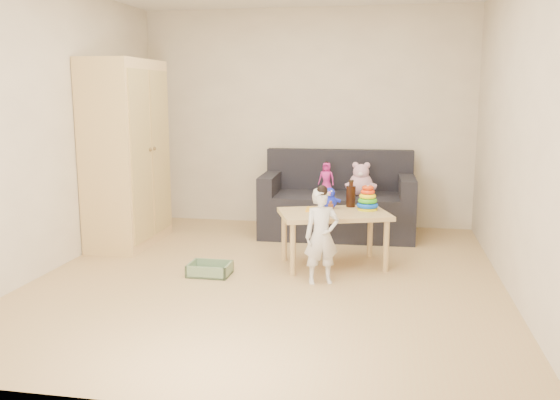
% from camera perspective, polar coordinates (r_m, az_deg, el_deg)
% --- Properties ---
extents(room, '(4.50, 4.50, 4.50)m').
position_cam_1_polar(room, '(5.04, -1.09, 6.81)').
color(room, tan).
rests_on(room, ground).
extents(wardrobe, '(0.54, 1.08, 1.94)m').
position_cam_1_polar(wardrobe, '(6.47, -14.56, 4.34)').
color(wardrobe, '#DDB379').
rests_on(wardrobe, ground).
extents(sofa, '(1.73, 0.90, 0.48)m').
position_cam_1_polar(sofa, '(6.77, 5.51, -1.41)').
color(sofa, black).
rests_on(sofa, ground).
extents(play_table, '(1.13, 0.90, 0.52)m').
position_cam_1_polar(play_table, '(5.57, 5.17, -3.76)').
color(play_table, '#D0BA72').
rests_on(play_table, ground).
extents(storage_bin, '(0.37, 0.28, 0.11)m').
position_cam_1_polar(storage_bin, '(5.36, -6.78, -6.61)').
color(storage_bin, '#688460').
rests_on(storage_bin, ground).
extents(toddler, '(0.35, 0.29, 0.80)m').
position_cam_1_polar(toddler, '(5.03, 4.02, -3.61)').
color(toddler, silver).
rests_on(toddler, ground).
extents(pink_bear, '(0.34, 0.31, 0.31)m').
position_cam_1_polar(pink_bear, '(6.62, 7.79, 1.77)').
color(pink_bear, '#DAA1B9').
rests_on(pink_bear, sofa).
extents(doll, '(0.20, 0.15, 0.36)m').
position_cam_1_polar(doll, '(6.61, 4.49, 2.02)').
color(doll, '#CA258B').
rests_on(doll, sofa).
extents(ring_stacker, '(0.21, 0.21, 0.23)m').
position_cam_1_polar(ring_stacker, '(5.63, 8.42, -0.02)').
color(ring_stacker, yellow).
rests_on(ring_stacker, play_table).
extents(brown_bottle, '(0.09, 0.09, 0.26)m').
position_cam_1_polar(brown_bottle, '(5.76, 6.84, 0.43)').
color(brown_bottle, black).
rests_on(brown_bottle, play_table).
extents(blue_plush, '(0.19, 0.16, 0.21)m').
position_cam_1_polar(blue_plush, '(5.66, 4.81, 0.23)').
color(blue_plush, '#1A29F1').
rests_on(blue_plush, play_table).
extents(wooden_figure, '(0.05, 0.04, 0.12)m').
position_cam_1_polar(wooden_figure, '(5.44, 4.90, -0.66)').
color(wooden_figure, brown).
rests_on(wooden_figure, play_table).
extents(yellow_book, '(0.21, 0.21, 0.01)m').
position_cam_1_polar(yellow_book, '(5.58, 3.55, -0.90)').
color(yellow_book, '#EDA319').
rests_on(yellow_book, play_table).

